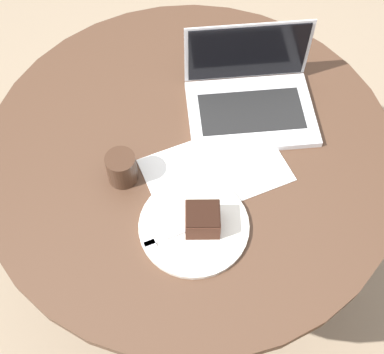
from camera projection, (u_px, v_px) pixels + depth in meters
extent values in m
plane|color=gray|center=(191.00, 257.00, 2.02)|extent=(12.00, 12.00, 0.00)
cylinder|color=#4C3323|center=(191.00, 256.00, 2.01)|extent=(0.56, 0.56, 0.02)
cylinder|color=#4C3323|center=(191.00, 212.00, 1.71)|extent=(0.10, 0.10, 0.67)
cylinder|color=#4C3323|center=(190.00, 150.00, 1.41)|extent=(1.09, 1.09, 0.03)
cube|color=white|center=(216.00, 170.00, 1.36)|extent=(0.38, 0.27, 0.00)
cylinder|color=silver|center=(194.00, 226.00, 1.27)|extent=(0.26, 0.26, 0.01)
cube|color=#472619|center=(203.00, 220.00, 1.24)|extent=(0.11, 0.11, 0.06)
cube|color=black|center=(203.00, 213.00, 1.21)|extent=(0.10, 0.10, 0.00)
cube|color=silver|center=(178.00, 232.00, 1.25)|extent=(0.17, 0.04, 0.00)
cube|color=silver|center=(149.00, 243.00, 1.24)|extent=(0.03, 0.03, 0.00)
cylinder|color=#3D2619|center=(122.00, 168.00, 1.31)|extent=(0.07, 0.07, 0.09)
cube|color=silver|center=(251.00, 114.00, 1.45)|extent=(0.41, 0.37, 0.02)
cube|color=black|center=(252.00, 112.00, 1.44)|extent=(0.31, 0.25, 0.00)
cube|color=silver|center=(248.00, 52.00, 1.42)|extent=(0.30, 0.16, 0.19)
cube|color=black|center=(248.00, 53.00, 1.42)|extent=(0.29, 0.15, 0.18)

